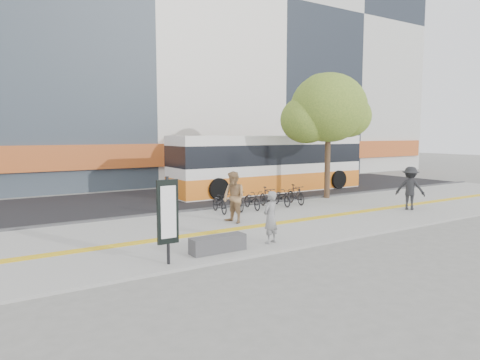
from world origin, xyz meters
TOP-DOWN VIEW (x-y plane):
  - ground at (0.00, 0.00)m, footprint 120.00×120.00m
  - sidewalk at (0.00, 1.50)m, footprint 40.00×7.00m
  - tactile_strip at (0.00, 1.00)m, footprint 40.00×0.45m
  - street at (0.00, 9.00)m, footprint 40.00×8.00m
  - curb at (0.00, 5.00)m, footprint 40.00×0.25m
  - bench at (-2.60, -1.20)m, footprint 1.60×0.45m
  - signboard at (-4.20, -1.51)m, footprint 0.55×0.10m
  - street_tree at (7.18, 4.82)m, footprint 4.40×3.80m
  - bus at (6.47, 8.50)m, footprint 11.81×2.80m
  - bicycle_row at (2.50, 4.00)m, footprint 4.77×1.60m
  - seated_woman at (-0.80, -1.19)m, footprint 0.66×0.54m
  - pedestrian_tan at (-0.11, 1.94)m, footprint 0.85×1.02m
  - pedestrian_dark at (7.72, 0.23)m, footprint 1.19×1.37m

SIDE VIEW (x-z plane):
  - ground at x=0.00m, z-range 0.00..0.00m
  - street at x=0.00m, z-range 0.00..0.06m
  - sidewalk at x=0.00m, z-range 0.00..0.08m
  - curb at x=0.00m, z-range 0.00..0.14m
  - tactile_strip at x=0.00m, z-range 0.08..0.09m
  - bench at x=-2.60m, z-range 0.08..0.53m
  - bicycle_row at x=2.50m, z-range 0.06..0.95m
  - seated_woman at x=-0.80m, z-range 0.08..1.64m
  - pedestrian_dark at x=7.72m, z-range 0.08..1.92m
  - pedestrian_tan at x=-0.11m, z-range 0.08..1.96m
  - signboard at x=-4.20m, z-range 0.27..2.47m
  - bus at x=6.47m, z-range -0.03..3.11m
  - street_tree at x=7.18m, z-range 1.36..7.67m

